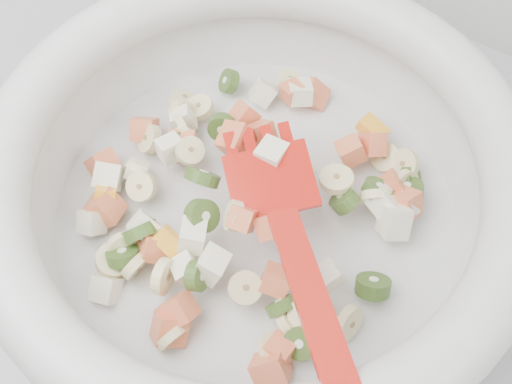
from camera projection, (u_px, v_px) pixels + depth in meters
The scene contains 1 object.
mixing_bowl at pixel (256, 183), 0.49m from camera, with size 0.42×0.42×0.12m.
Camera 1 is at (0.07, 1.21, 1.37)m, focal length 45.00 mm.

